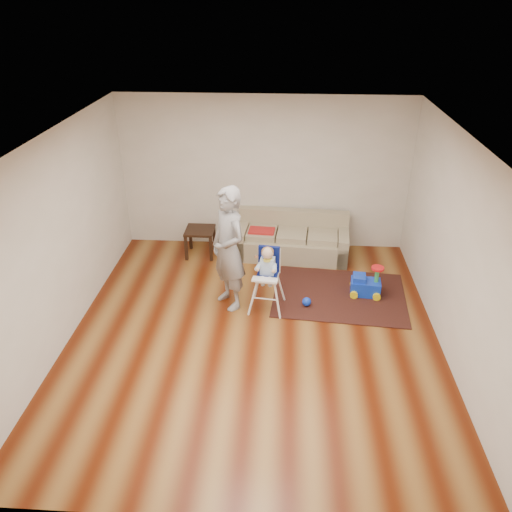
# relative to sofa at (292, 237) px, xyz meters

# --- Properties ---
(ground) EXTENTS (5.50, 5.50, 0.00)m
(ground) POSITION_rel_sofa_xyz_m (-0.51, -2.30, -0.38)
(ground) COLOR #511906
(ground) RESTS_ON ground
(room_envelope) EXTENTS (5.04, 5.52, 2.72)m
(room_envelope) POSITION_rel_sofa_xyz_m (-0.51, -1.77, 1.50)
(room_envelope) COLOR beige
(room_envelope) RESTS_ON ground
(sofa) EXTENTS (2.00, 0.94, 0.75)m
(sofa) POSITION_rel_sofa_xyz_m (0.00, 0.00, 0.00)
(sofa) COLOR #99916C
(sofa) RESTS_ON ground
(side_table) EXTENTS (0.49, 0.49, 0.49)m
(side_table) POSITION_rel_sofa_xyz_m (-1.61, -0.05, -0.13)
(side_table) COLOR black
(side_table) RESTS_ON ground
(area_rug) EXTENTS (2.13, 1.67, 0.02)m
(area_rug) POSITION_rel_sofa_xyz_m (0.74, -1.25, -0.37)
(area_rug) COLOR black
(area_rug) RESTS_ON ground
(ride_on_toy) EXTENTS (0.48, 0.36, 0.49)m
(ride_on_toy) POSITION_rel_sofa_xyz_m (1.14, -1.21, -0.11)
(ride_on_toy) COLOR blue
(ride_on_toy) RESTS_ON area_rug
(toy_ball) EXTENTS (0.13, 0.13, 0.13)m
(toy_ball) POSITION_rel_sofa_xyz_m (0.23, -1.59, -0.29)
(toy_ball) COLOR blue
(toy_ball) RESTS_ON area_rug
(high_chair) EXTENTS (0.52, 0.52, 1.02)m
(high_chair) POSITION_rel_sofa_xyz_m (-0.36, -1.66, 0.11)
(high_chair) COLOR white
(high_chair) RESTS_ON ground
(adult) EXTENTS (0.76, 0.81, 1.85)m
(adult) POSITION_rel_sofa_xyz_m (-0.92, -1.59, 0.55)
(adult) COLOR gray
(adult) RESTS_ON ground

